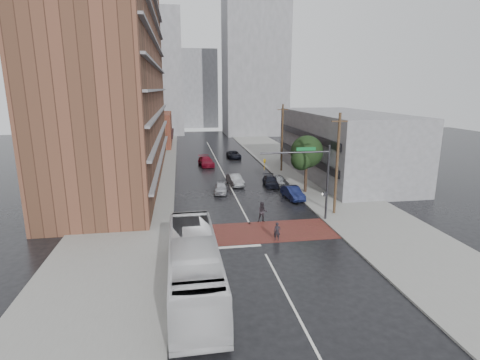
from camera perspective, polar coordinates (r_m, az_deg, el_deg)
ground at (r=32.45m, az=2.33°, el=-8.30°), size 160.00×160.00×0.00m
crosswalk at (r=32.90m, az=2.16°, el=-7.96°), size 14.00×5.00×0.02m
sidewalk_west at (r=56.07m, az=-14.43°, el=0.86°), size 9.00×90.00×0.15m
sidewalk_east at (r=58.48m, az=8.60°, el=1.67°), size 9.00×90.00×0.15m
apartment_block at (r=54.09m, az=-18.16°, el=15.04°), size 10.00×44.00×28.00m
storefront_west at (r=84.14m, az=-13.17°, el=7.50°), size 8.00×16.00×7.00m
building_east at (r=54.89m, az=15.35°, el=5.24°), size 11.00×26.00×9.00m
distant_tower_west at (r=107.83m, az=-13.77°, el=15.43°), size 18.00×16.00×32.00m
distant_tower_east at (r=103.58m, az=2.23°, el=16.99°), size 16.00×14.00×36.00m
distant_tower_center at (r=124.61m, az=-6.44°, el=13.62°), size 12.00×10.00×24.00m
street_tree at (r=44.60m, az=10.14°, el=3.94°), size 4.20×4.10×6.90m
signal_mast at (r=34.90m, az=11.05°, el=1.18°), size 6.50×0.30×7.20m
utility_pole_near at (r=37.27m, az=14.57°, el=2.43°), size 1.60×0.26×10.00m
utility_pole_far at (r=55.93m, az=6.44°, el=6.45°), size 1.60×0.26×10.00m
transit_bus at (r=23.46m, az=-7.02°, el=-12.77°), size 3.08×12.59×3.50m
pedestrian_a at (r=31.14m, az=5.67°, el=-7.82°), size 0.64×0.50×1.53m
pedestrian_b at (r=35.12m, az=3.44°, el=-4.90°), size 1.04×0.87×1.92m
car_travel_a at (r=44.85m, az=-2.90°, el=-1.13°), size 2.16×4.07×1.32m
car_travel_b at (r=48.27m, az=-0.76°, el=0.01°), size 2.03×4.42×1.40m
car_travel_c at (r=60.65m, az=-5.20°, el=2.85°), size 2.66×5.33×1.49m
suv_travel at (r=67.27m, az=-0.95°, el=3.89°), size 2.34×4.70×1.28m
car_parked_near at (r=42.78m, az=8.05°, el=-1.94°), size 1.87×4.38×1.41m
car_parked_mid at (r=48.24m, az=4.68°, el=-0.16°), size 1.96×4.26×1.21m
car_parked_far at (r=48.50m, az=5.94°, el=-0.05°), size 2.13×4.06×1.32m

